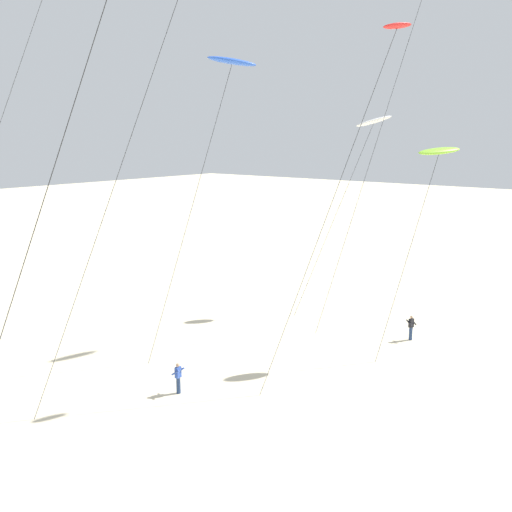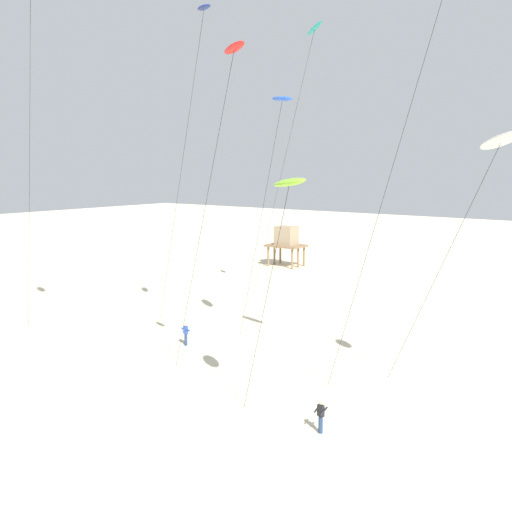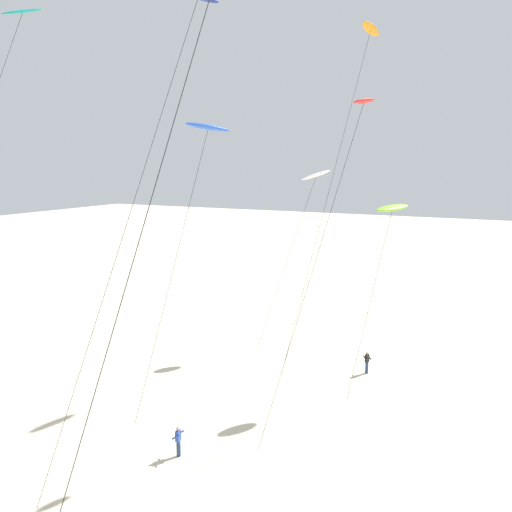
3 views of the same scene
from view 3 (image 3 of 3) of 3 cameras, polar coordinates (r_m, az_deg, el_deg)
ground_plane at (r=28.90m, az=11.54°, el=-21.76°), size 260.00×260.00×0.00m
kite_blue at (r=31.98m, az=-5.46°, el=13.99°), size 6.79×3.34×17.79m
kite_lime at (r=35.14m, az=15.03°, el=5.14°), size 5.37×2.74×12.73m
kite_orange at (r=43.49m, az=12.63°, el=23.19°), size 9.89×4.17×26.02m
kite_white at (r=43.91m, az=6.72°, el=8.90°), size 7.90×3.89×14.95m
kite_red at (r=31.30m, az=11.72°, el=15.74°), size 8.63×3.76×19.18m
kite_navy at (r=27.80m, az=-6.80°, el=26.31°), size 9.81×4.50×23.65m
kite_teal at (r=36.70m, az=-25.06°, el=22.71°), size 10.31×4.63×24.80m
kite_flyer_nearest at (r=28.74m, az=-8.71°, el=-19.78°), size 0.59×0.57×1.67m
kite_flyer_middle at (r=39.05m, az=12.34°, el=-11.52°), size 0.64×0.62×1.67m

